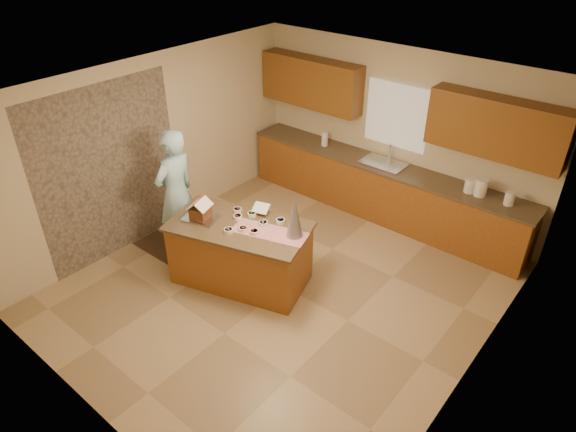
% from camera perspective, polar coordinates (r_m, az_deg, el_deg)
% --- Properties ---
extents(floor, '(5.50, 5.50, 0.00)m').
position_cam_1_polar(floor, '(6.95, -0.42, -7.97)').
color(floor, tan).
rests_on(floor, ground).
extents(ceiling, '(5.50, 5.50, 0.00)m').
position_cam_1_polar(ceiling, '(5.61, -0.53, 13.67)').
color(ceiling, silver).
rests_on(ceiling, floor).
extents(wall_back, '(5.50, 5.50, 0.00)m').
position_cam_1_polar(wall_back, '(8.25, 12.03, 9.10)').
color(wall_back, beige).
rests_on(wall_back, floor).
extents(wall_front, '(5.50, 5.50, 0.00)m').
position_cam_1_polar(wall_front, '(4.82, -22.38, -11.28)').
color(wall_front, beige).
rests_on(wall_front, floor).
extents(wall_left, '(5.50, 5.50, 0.00)m').
position_cam_1_polar(wall_left, '(7.84, -14.75, 7.50)').
color(wall_left, beige).
rests_on(wall_left, floor).
extents(wall_right, '(5.50, 5.50, 0.00)m').
position_cam_1_polar(wall_right, '(5.21, 21.30, -7.28)').
color(wall_right, beige).
rests_on(wall_right, floor).
extents(stone_accent, '(0.00, 2.50, 2.50)m').
position_cam_1_polar(stone_accent, '(7.48, -19.37, 4.64)').
color(stone_accent, gray).
rests_on(stone_accent, wall_left).
extents(window_curtain, '(1.05, 0.03, 1.00)m').
position_cam_1_polar(window_curtain, '(8.12, 12.17, 10.99)').
color(window_curtain, white).
rests_on(window_curtain, wall_back).
extents(back_counter_base, '(4.80, 0.60, 0.88)m').
position_cam_1_polar(back_counter_base, '(8.40, 10.35, 2.80)').
color(back_counter_base, '#965C1F').
rests_on(back_counter_base, floor).
extents(back_counter_top, '(4.85, 0.63, 0.04)m').
position_cam_1_polar(back_counter_top, '(8.19, 10.66, 5.61)').
color(back_counter_top, brown).
rests_on(back_counter_top, back_counter_base).
extents(upper_cabinet_left, '(1.85, 0.35, 0.80)m').
position_cam_1_polar(upper_cabinet_left, '(8.69, 2.65, 14.80)').
color(upper_cabinet_left, brown).
rests_on(upper_cabinet_left, wall_back).
extents(upper_cabinet_right, '(1.85, 0.35, 0.80)m').
position_cam_1_polar(upper_cabinet_right, '(7.37, 22.47, 9.19)').
color(upper_cabinet_right, brown).
rests_on(upper_cabinet_right, wall_back).
extents(sink, '(0.70, 0.45, 0.12)m').
position_cam_1_polar(sink, '(8.19, 10.65, 5.55)').
color(sink, silver).
rests_on(sink, back_counter_top).
extents(faucet, '(0.03, 0.03, 0.28)m').
position_cam_1_polar(faucet, '(8.27, 11.40, 7.02)').
color(faucet, silver).
rests_on(faucet, back_counter_top).
extents(island_base, '(1.93, 1.35, 0.85)m').
position_cam_1_polar(island_base, '(6.84, -5.36, -4.32)').
color(island_base, '#965C1F').
rests_on(island_base, floor).
extents(island_top, '(2.02, 1.44, 0.04)m').
position_cam_1_polar(island_top, '(6.59, -5.56, -1.18)').
color(island_top, brown).
rests_on(island_top, island_base).
extents(table_runner, '(1.03, 0.62, 0.01)m').
position_cam_1_polar(table_runner, '(6.41, -2.09, -1.84)').
color(table_runner, '#A60B22').
rests_on(table_runner, island_top).
extents(baking_tray, '(0.52, 0.45, 0.02)m').
position_cam_1_polar(baking_tray, '(6.77, -9.77, -0.21)').
color(baking_tray, silver).
rests_on(baking_tray, island_top).
extents(cookbook, '(0.25, 0.22, 0.09)m').
position_cam_1_polar(cookbook, '(6.75, -3.07, 0.89)').
color(cookbook, white).
rests_on(cookbook, island_top).
extents(tinsel_tree, '(0.27, 0.27, 0.53)m').
position_cam_1_polar(tinsel_tree, '(6.20, 0.75, -0.21)').
color(tinsel_tree, silver).
rests_on(tinsel_tree, island_top).
extents(rug, '(1.28, 0.84, 0.01)m').
position_cam_1_polar(rug, '(7.86, -11.95, -3.38)').
color(rug, black).
rests_on(rug, floor).
extents(boy, '(0.51, 0.73, 1.89)m').
position_cam_1_polar(boy, '(7.32, -12.51, 2.56)').
color(boy, '#A5D7EB').
rests_on(boy, rug).
extents(canister_a, '(0.15, 0.15, 0.21)m').
position_cam_1_polar(canister_a, '(7.65, 19.82, 3.26)').
color(canister_a, white).
rests_on(canister_a, back_counter_top).
extents(canister_b, '(0.17, 0.17, 0.25)m').
position_cam_1_polar(canister_b, '(7.60, 20.92, 3.01)').
color(canister_b, white).
rests_on(canister_b, back_counter_top).
extents(canister_c, '(0.13, 0.13, 0.19)m').
position_cam_1_polar(canister_c, '(7.53, 23.69, 1.82)').
color(canister_c, white).
rests_on(canister_c, back_counter_top).
extents(paper_towel, '(0.11, 0.11, 0.23)m').
position_cam_1_polar(paper_towel, '(8.68, 4.16, 8.63)').
color(paper_towel, white).
rests_on(paper_towel, back_counter_top).
extents(gingerbread_house, '(0.33, 0.34, 0.27)m').
position_cam_1_polar(gingerbread_house, '(6.72, -9.86, 0.62)').
color(gingerbread_house, maroon).
rests_on(gingerbread_house, baking_tray).
extents(candy_bowls, '(0.74, 0.71, 0.05)m').
position_cam_1_polar(candy_bowls, '(6.58, -4.35, -0.69)').
color(candy_bowls, orange).
rests_on(candy_bowls, island_top).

